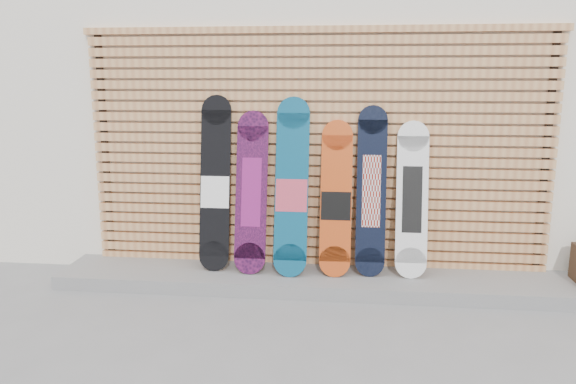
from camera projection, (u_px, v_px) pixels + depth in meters
The scene contains 10 objects.
ground at pixel (326, 318), 4.40m from camera, with size 80.00×80.00×0.00m, color gray.
building at pixel (377, 81), 7.39m from camera, with size 12.00×5.00×3.60m, color white.
concrete_step at pixel (313, 280), 5.06m from camera, with size 4.60×0.70×0.12m, color gray.
slat_wall at pixel (316, 149), 5.12m from camera, with size 4.26×0.08×2.29m.
snowboard_0 at pixel (215, 185), 5.09m from camera, with size 0.28×0.31×1.58m.
snowboard_1 at pixel (251, 192), 5.05m from camera, with size 0.28×0.36×1.44m.
snowboard_2 at pixel (292, 188), 4.98m from camera, with size 0.30×0.39×1.57m.
snowboard_3 at pixel (336, 199), 4.98m from camera, with size 0.28×0.35×1.36m.
snowboard_4 at pixel (371, 191), 4.96m from camera, with size 0.26×0.31×1.50m.
snowboard_5 at pixel (412, 199), 4.93m from camera, with size 0.28×0.32×1.36m.
Camera 1 is at (0.15, -4.12, 1.86)m, focal length 35.00 mm.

